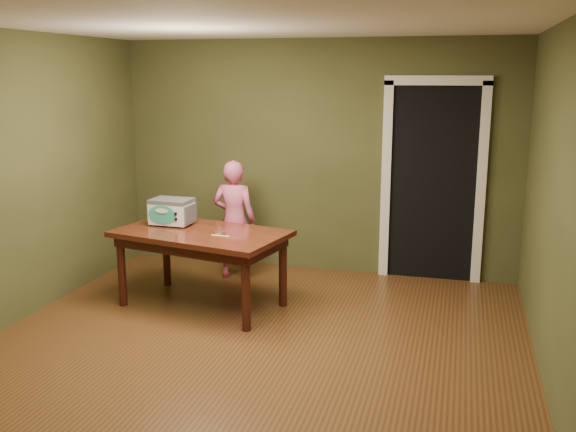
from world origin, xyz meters
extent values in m
plane|color=brown|center=(0.00, 0.00, 0.00)|extent=(5.00, 5.00, 0.00)
cube|color=#4C4E29|center=(0.00, 2.50, 1.30)|extent=(4.50, 0.02, 2.60)
cube|color=#4C4E29|center=(0.00, -2.50, 1.30)|extent=(4.50, 0.02, 2.60)
cube|color=#4C4E29|center=(2.25, 0.00, 1.30)|extent=(0.02, 5.00, 2.60)
cube|color=white|center=(0.00, 0.00, 2.60)|extent=(4.50, 5.00, 0.02)
cube|color=black|center=(1.30, 2.80, 1.05)|extent=(0.90, 0.60, 2.10)
cube|color=black|center=(1.30, 2.48, 1.05)|extent=(0.90, 0.02, 2.10)
cube|color=white|center=(0.80, 2.47, 1.05)|extent=(0.10, 0.06, 2.20)
cube|color=white|center=(1.80, 2.47, 1.05)|extent=(0.10, 0.06, 2.20)
cube|color=white|center=(1.30, 2.47, 2.15)|extent=(1.10, 0.06, 0.10)
cube|color=#38150C|center=(-0.78, 1.01, 0.72)|extent=(1.75, 1.21, 0.05)
cube|color=#34130D|center=(-0.78, 1.01, 0.65)|extent=(1.61, 1.07, 0.10)
cylinder|color=#34130D|center=(-1.54, 0.81, 0.35)|extent=(0.08, 0.08, 0.70)
cylinder|color=#34130D|center=(-1.39, 1.50, 0.35)|extent=(0.08, 0.08, 0.70)
cylinder|color=#34130D|center=(-0.17, 0.52, 0.35)|extent=(0.08, 0.08, 0.70)
cylinder|color=#34130D|center=(-0.02, 1.21, 0.35)|extent=(0.08, 0.08, 0.70)
cylinder|color=#4C4F54|center=(-1.32, 1.09, 0.76)|extent=(0.03, 0.03, 0.02)
cylinder|color=#4C4F54|center=(-1.31, 1.30, 0.76)|extent=(0.03, 0.03, 0.02)
cylinder|color=#4C4F54|center=(-1.00, 1.07, 0.76)|extent=(0.03, 0.03, 0.02)
cylinder|color=#4C4F54|center=(-0.99, 1.28, 0.76)|extent=(0.03, 0.03, 0.02)
cube|color=white|center=(-1.16, 1.18, 0.88)|extent=(0.40, 0.29, 0.22)
cube|color=#4C4F54|center=(-1.16, 1.18, 0.99)|extent=(0.41, 0.30, 0.03)
cube|color=#4C4F54|center=(-1.36, 1.19, 0.88)|extent=(0.03, 0.25, 0.17)
cube|color=#4C4F54|center=(-0.96, 1.18, 0.88)|extent=(0.03, 0.25, 0.17)
ellipsoid|color=teal|center=(-1.20, 1.04, 0.88)|extent=(0.29, 0.02, 0.19)
cylinder|color=black|center=(-1.05, 1.03, 0.90)|extent=(0.03, 0.01, 0.03)
cylinder|color=black|center=(-1.05, 1.03, 0.84)|extent=(0.02, 0.01, 0.02)
cylinder|color=silver|center=(-0.56, 0.95, 0.76)|extent=(0.10, 0.10, 0.02)
cylinder|color=#51281B|center=(-0.56, 0.95, 0.77)|extent=(0.09, 0.09, 0.01)
cube|color=#FED66E|center=(-0.53, 0.87, 0.75)|extent=(0.18, 0.04, 0.01)
imported|color=#DB5A85|center=(-0.77, 1.92, 0.66)|extent=(0.48, 0.32, 1.32)
camera|label=1|loc=(1.58, -4.50, 2.22)|focal=40.00mm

